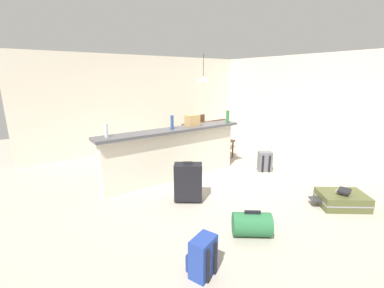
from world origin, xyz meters
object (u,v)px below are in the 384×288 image
(bottle_blue, at_px, (172,122))
(backpack_blue, at_px, (202,257))
(suitcase_upright_black, at_px, (188,182))
(grocery_bag, at_px, (192,120))
(bottle_green, at_px, (228,117))
(backpack_grey, at_px, (265,162))
(duffel_bag_green, at_px, (252,224))
(bottle_clear, at_px, (106,130))
(dining_table, at_px, (207,128))
(dining_chair_far_side, at_px, (197,129))
(dining_chair_near_partition, at_px, (222,137))
(book_stack, at_px, (344,191))
(suitcase_flat_olive, at_px, (342,200))
(pendant_lamp, at_px, (203,79))

(bottle_blue, distance_m, backpack_blue, 2.72)
(suitcase_upright_black, bearing_deg, grocery_bag, 51.64)
(bottle_green, distance_m, backpack_grey, 1.24)
(grocery_bag, height_order, duffel_bag_green, grocery_bag)
(bottle_clear, height_order, backpack_blue, bottle_clear)
(dining_table, height_order, backpack_grey, dining_table)
(dining_table, distance_m, suitcase_upright_black, 2.95)
(dining_chair_far_side, bearing_deg, dining_chair_near_partition, -92.43)
(dining_chair_far_side, height_order, backpack_grey, dining_chair_far_side)
(bottle_clear, distance_m, bottle_blue, 1.21)
(backpack_grey, height_order, book_stack, backpack_grey)
(suitcase_flat_olive, distance_m, book_stack, 0.15)
(dining_table, xyz_separation_m, pendant_lamp, (-0.07, 0.09, 1.25))
(bottle_clear, bearing_deg, bottle_blue, -2.28)
(backpack_grey, bearing_deg, dining_chair_far_side, 90.84)
(bottle_blue, xyz_separation_m, duffel_bag_green, (-0.13, -2.14, -0.99))
(grocery_bag, bearing_deg, bottle_blue, -173.44)
(bottle_blue, distance_m, suitcase_flat_olive, 3.08)
(backpack_grey, bearing_deg, grocery_bag, 150.84)
(bottle_blue, distance_m, dining_chair_far_side, 2.59)
(pendant_lamp, height_order, backpack_grey, pendant_lamp)
(book_stack, bearing_deg, duffel_bag_green, 170.55)
(backpack_blue, height_order, suitcase_upright_black, suitcase_upright_black)
(bottle_blue, height_order, dining_chair_far_side, bottle_blue)
(grocery_bag, xyz_separation_m, suitcase_flat_olive, (1.08, -2.49, -1.01))
(backpack_blue, bearing_deg, bottle_green, 43.43)
(grocery_bag, bearing_deg, backpack_blue, -123.14)
(suitcase_flat_olive, bearing_deg, backpack_blue, 177.64)
(dining_table, bearing_deg, suitcase_flat_olive, -93.13)
(dining_table, relative_size, duffel_bag_green, 1.95)
(pendant_lamp, xyz_separation_m, duffel_bag_green, (-1.84, -3.43, -1.74))
(dining_chair_far_side, xyz_separation_m, book_stack, (-0.21, -4.16, -0.26))
(suitcase_flat_olive, bearing_deg, suitcase_upright_black, 140.42)
(pendant_lamp, bearing_deg, duffel_bag_green, -118.15)
(backpack_grey, bearing_deg, bottle_green, 130.18)
(dining_chair_near_partition, distance_m, dining_chair_far_side, 1.13)
(grocery_bag, bearing_deg, duffel_bag_green, -105.98)
(suitcase_upright_black, bearing_deg, bottle_blue, 73.91)
(backpack_blue, bearing_deg, suitcase_upright_black, 60.81)
(dining_chair_near_partition, bearing_deg, backpack_blue, -134.02)
(bottle_green, xyz_separation_m, pendant_lamp, (0.38, 1.36, 0.76))
(bottle_clear, xyz_separation_m, grocery_bag, (1.71, 0.01, -0.00))
(dining_chair_near_partition, relative_size, backpack_grey, 2.21)
(duffel_bag_green, bearing_deg, dining_chair_near_partition, 55.29)
(bottle_blue, relative_size, pendant_lamp, 0.36)
(dining_chair_far_side, xyz_separation_m, duffel_bag_green, (-1.95, -3.87, -0.36))
(backpack_blue, bearing_deg, bottle_blue, 65.62)
(suitcase_upright_black, bearing_deg, book_stack, -39.25)
(bottle_clear, xyz_separation_m, bottle_green, (2.54, -0.12, 0.02))
(bottle_clear, distance_m, bottle_green, 2.54)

